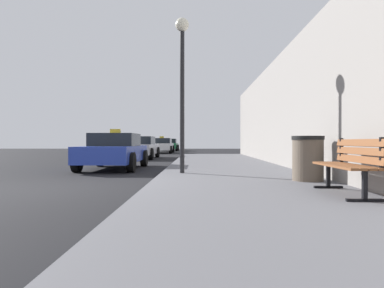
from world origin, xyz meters
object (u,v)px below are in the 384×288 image
bench (350,162)px  car_blue (114,151)px  car_white (162,145)px  car_green (169,145)px  car_silver (140,147)px  trash_bin (308,158)px  street_lamp (182,66)px

bench → car_blue: car_blue is taller
car_white → car_green: (0.02, 6.86, -0.00)m
car_white → bench: bearing=102.9°
car_blue → car_silver: (-0.37, 7.55, 0.00)m
car_white → car_blue: bearing=90.4°
trash_bin → car_green: car_green is taller
bench → car_blue: size_ratio=0.39×
car_silver → car_green: bearing=-90.9°
trash_bin → car_white: 22.72m
car_silver → car_white: bearing=-91.5°
bench → street_lamp: (-2.81, 3.61, 2.31)m
trash_bin → street_lamp: street_lamp is taller
car_blue → car_silver: bearing=-87.2°
street_lamp → car_green: bearing=95.6°
car_blue → car_silver: 7.56m
bench → car_white: car_white is taller
car_blue → trash_bin: bearing=137.3°
car_silver → car_white: size_ratio=1.03×
trash_bin → street_lamp: size_ratio=0.23×
street_lamp → car_white: (-2.69, 20.31, -2.32)m
bench → street_lamp: street_lamp is taller
car_blue → car_white: size_ratio=0.93×
bench → car_green: car_green is taller
car_silver → car_white: (0.25, 9.61, 0.00)m
trash_bin → car_blue: size_ratio=0.23×
bench → car_silver: car_silver is taller
bench → street_lamp: 5.13m
street_lamp → bench: bearing=-52.1°
trash_bin → bench: bearing=-87.9°
bench → trash_bin: trash_bin is taller
car_blue → car_silver: size_ratio=0.90×
trash_bin → car_green: bearing=100.6°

